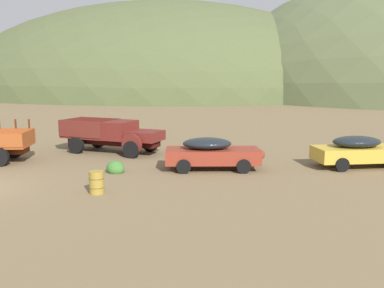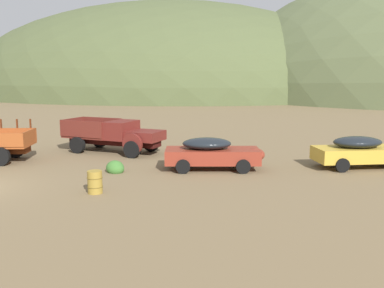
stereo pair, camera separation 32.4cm
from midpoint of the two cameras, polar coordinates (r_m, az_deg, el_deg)
name	(u,v)px [view 2 (the right image)]	position (r m, az deg, el deg)	size (l,w,h in m)	color
hill_far_right	(168,94)	(96.15, -3.12, 6.61)	(89.69, 69.62, 39.00)	#4C5633
truck_oxblood	(120,136)	(25.51, -9.23, 1.10)	(6.36, 3.50, 1.91)	black
car_rust_red	(215,153)	(20.86, 3.53, -1.20)	(5.01, 2.56, 1.57)	maroon
car_faded_yellow	(365,151)	(23.02, 22.36, -0.89)	(5.23, 3.09, 1.57)	gold
oil_drum_by_truck	(95,182)	(17.19, -12.23, -4.96)	(0.61, 0.61, 0.89)	olive
bush_lone_scrub	(0,137)	(32.73, -23.92, 0.89)	(1.23, 1.07, 1.15)	#4C8438
bush_between_trucks	(205,156)	(23.21, 2.10, -1.60)	(0.98, 1.04, 0.88)	olive
bush_near_barrel	(115,168)	(20.65, -9.71, -3.21)	(0.89, 0.83, 0.72)	#3D702D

